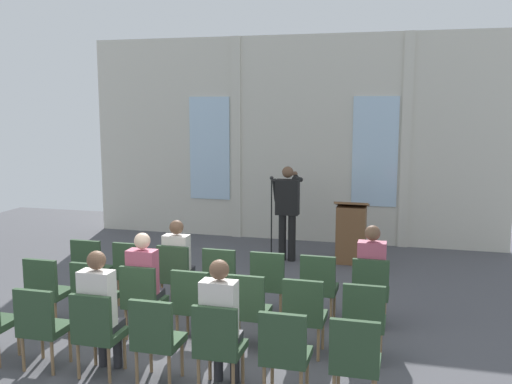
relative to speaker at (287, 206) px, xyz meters
name	(u,v)px	position (x,y,z in m)	size (l,w,h in m)	color
ground_plane	(177,362)	(-0.30, -4.56, -1.02)	(16.20, 16.20, 0.00)	#4C4C51
rear_partition	(291,140)	(-0.28, 1.67, 1.11)	(8.81, 0.14, 4.28)	beige
speaker	(287,206)	(0.00, 0.00, 0.00)	(0.52, 0.69, 1.76)	black
mic_stand	(271,240)	(-0.32, 0.10, -0.69)	(0.28, 0.28, 1.55)	black
lectern	(351,233)	(1.16, 0.13, -0.47)	(0.60, 0.48, 1.16)	brown
chair_r0_c0	(90,266)	(-2.33, -2.96, -0.49)	(0.46, 0.44, 0.94)	olive
chair_r0_c1	(132,269)	(-1.65, -2.96, -0.49)	(0.46, 0.44, 0.94)	olive
chair_r0_c2	(176,272)	(-0.98, -2.96, -0.49)	(0.46, 0.44, 0.94)	olive
audience_r0_c2	(178,259)	(-0.98, -2.87, -0.31)	(0.36, 0.39, 1.28)	#2D2D33
chair_r0_c3	(222,276)	(-0.30, -2.96, -0.49)	(0.46, 0.44, 0.94)	olive
chair_r0_c4	(269,280)	(0.37, -2.96, -0.49)	(0.46, 0.44, 0.94)	olive
chair_r0_c5	(319,284)	(1.05, -2.96, -0.49)	(0.46, 0.44, 0.94)	olive
chair_r0_c6	(371,288)	(1.72, -2.96, -0.49)	(0.46, 0.44, 0.94)	olive
audience_r0_c6	(372,270)	(1.72, -2.88, -0.28)	(0.36, 0.39, 1.35)	#2D2D33
chair_r1_c0	(46,288)	(-2.33, -4.03, -0.49)	(0.46, 0.44, 0.94)	olive
chair_r1_c1	(93,292)	(-1.65, -4.03, -0.49)	(0.46, 0.44, 0.94)	olive
chair_r1_c2	(142,297)	(-0.98, -4.03, -0.49)	(0.46, 0.44, 0.94)	olive
audience_r1_c2	(145,279)	(-0.98, -3.95, -0.29)	(0.36, 0.39, 1.33)	#2D2D33
chair_r1_c3	(194,301)	(-0.30, -4.03, -0.49)	(0.46, 0.44, 0.94)	olive
chair_r1_c4	(248,306)	(0.37, -4.03, -0.49)	(0.46, 0.44, 0.94)	olive
chair_r1_c5	(304,312)	(1.05, -4.03, -0.49)	(0.46, 0.44, 0.94)	olive
chair_r1_c6	(364,317)	(1.72, -4.03, -0.49)	(0.46, 0.44, 0.94)	olive
chair_r2_c1	(41,323)	(-1.65, -5.10, -0.49)	(0.46, 0.44, 0.94)	olive
chair_r2_c2	(97,329)	(-0.98, -5.10, -0.49)	(0.46, 0.44, 0.94)	olive
audience_r2_c2	(100,306)	(-0.98, -5.03, -0.26)	(0.36, 0.39, 1.37)	#2D2D33
chair_r2_c3	(156,336)	(-0.30, -5.10, -0.49)	(0.46, 0.44, 0.94)	olive
chair_r2_c4	(218,342)	(0.37, -5.10, -0.49)	(0.46, 0.44, 0.94)	olive
audience_r2_c4	(221,318)	(0.37, -5.03, -0.27)	(0.36, 0.39, 1.37)	#2D2D33
chair_r2_c5	(285,350)	(1.05, -5.10, -0.49)	(0.46, 0.44, 0.94)	olive
chair_r2_c6	(355,358)	(1.72, -5.10, -0.49)	(0.46, 0.44, 0.94)	olive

